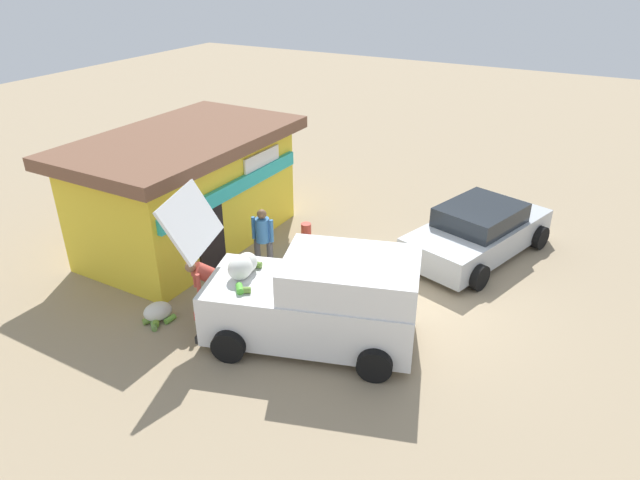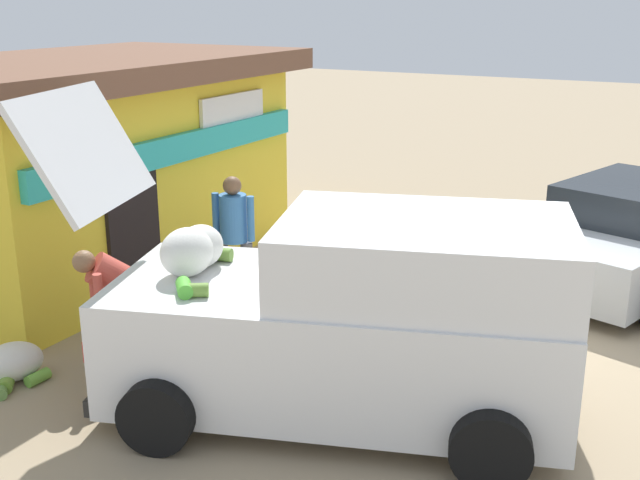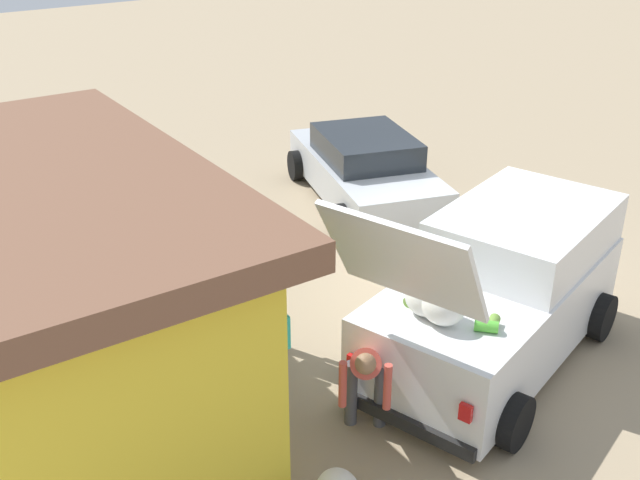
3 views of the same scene
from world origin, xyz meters
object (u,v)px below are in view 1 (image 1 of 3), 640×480
(customer_bending, at_px, (209,280))
(unloaded_banana_pile, at_px, (157,313))
(delivery_van, at_px, (318,299))
(parked_sedan, at_px, (478,232))
(storefront_bar, at_px, (187,189))
(vendor_standing, at_px, (263,236))
(paint_bucket, at_px, (306,230))

(customer_bending, xyz_separation_m, unloaded_banana_pile, (-0.74, 0.89, -0.68))
(delivery_van, xyz_separation_m, unloaded_banana_pile, (-1.06, 3.35, -0.78))
(parked_sedan, relative_size, customer_bending, 3.43)
(parked_sedan, height_order, customer_bending, customer_bending)
(parked_sedan, bearing_deg, unloaded_banana_pile, 140.15)
(storefront_bar, xyz_separation_m, parked_sedan, (2.98, -6.97, -0.90))
(vendor_standing, relative_size, unloaded_banana_pile, 2.06)
(delivery_van, bearing_deg, paint_bucket, 32.85)
(delivery_van, height_order, unloaded_banana_pile, delivery_van)
(storefront_bar, relative_size, vendor_standing, 3.72)
(delivery_van, height_order, paint_bucket, delivery_van)
(parked_sedan, bearing_deg, storefront_bar, 113.17)
(delivery_van, relative_size, parked_sedan, 1.07)
(vendor_standing, bearing_deg, parked_sedan, -51.73)
(customer_bending, height_order, paint_bucket, customer_bending)
(vendor_standing, bearing_deg, storefront_bar, 80.48)
(customer_bending, relative_size, paint_bucket, 3.65)
(delivery_van, bearing_deg, vendor_standing, 54.70)
(customer_bending, distance_m, paint_bucket, 4.32)
(paint_bucket, bearing_deg, storefront_bar, 124.42)
(parked_sedan, bearing_deg, customer_bending, 141.88)
(parked_sedan, height_order, unloaded_banana_pile, parked_sedan)
(parked_sedan, height_order, paint_bucket, parked_sedan)
(storefront_bar, distance_m, paint_bucket, 3.38)
(storefront_bar, xyz_separation_m, vendor_standing, (-0.44, -2.63, -0.57))
(customer_bending, bearing_deg, paint_bucket, 1.26)
(parked_sedan, bearing_deg, vendor_standing, 128.27)
(parked_sedan, relative_size, paint_bucket, 12.53)
(parked_sedan, distance_m, paint_bucket, 4.60)
(delivery_van, height_order, vendor_standing, delivery_van)
(customer_bending, bearing_deg, vendor_standing, 0.65)
(delivery_van, xyz_separation_m, parked_sedan, (5.18, -1.86, -0.32))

